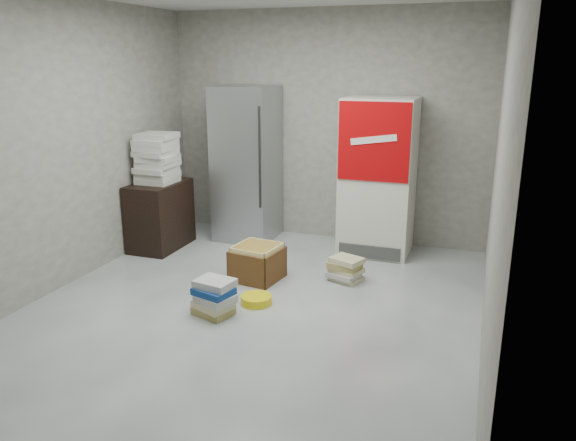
{
  "coord_description": "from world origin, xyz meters",
  "views": [
    {
      "loc": [
        1.9,
        -4.21,
        2.2
      ],
      "look_at": [
        0.15,
        0.7,
        0.7
      ],
      "focal_mm": 35.0,
      "sensor_mm": 36.0,
      "label": 1
    }
  ],
  "objects_px": {
    "coke_cooler": "(378,177)",
    "cardboard_box": "(257,265)",
    "steel_fridge": "(247,164)",
    "phonebook_stack_main": "(214,298)",
    "wood_shelf": "(160,215)"
  },
  "relations": [
    {
      "from": "wood_shelf",
      "to": "steel_fridge",
      "type": "bearing_deg",
      "value": 41.31
    },
    {
      "from": "coke_cooler",
      "to": "cardboard_box",
      "type": "distance_m",
      "value": 1.79
    },
    {
      "from": "phonebook_stack_main",
      "to": "cardboard_box",
      "type": "distance_m",
      "value": 0.92
    },
    {
      "from": "phonebook_stack_main",
      "to": "wood_shelf",
      "type": "bearing_deg",
      "value": 149.98
    },
    {
      "from": "steel_fridge",
      "to": "phonebook_stack_main",
      "type": "height_order",
      "value": "steel_fridge"
    },
    {
      "from": "coke_cooler",
      "to": "phonebook_stack_main",
      "type": "distance_m",
      "value": 2.55
    },
    {
      "from": "phonebook_stack_main",
      "to": "coke_cooler",
      "type": "bearing_deg",
      "value": 80.93
    },
    {
      "from": "wood_shelf",
      "to": "phonebook_stack_main",
      "type": "distance_m",
      "value": 2.11
    },
    {
      "from": "coke_cooler",
      "to": "phonebook_stack_main",
      "type": "bearing_deg",
      "value": -114.53
    },
    {
      "from": "steel_fridge",
      "to": "phonebook_stack_main",
      "type": "bearing_deg",
      "value": -73.98
    },
    {
      "from": "steel_fridge",
      "to": "phonebook_stack_main",
      "type": "distance_m",
      "value": 2.44
    },
    {
      "from": "phonebook_stack_main",
      "to": "cardboard_box",
      "type": "height_order",
      "value": "cardboard_box"
    },
    {
      "from": "phonebook_stack_main",
      "to": "cardboard_box",
      "type": "relative_size",
      "value": 0.82
    },
    {
      "from": "coke_cooler",
      "to": "cardboard_box",
      "type": "bearing_deg",
      "value": -127.08
    },
    {
      "from": "coke_cooler",
      "to": "wood_shelf",
      "type": "height_order",
      "value": "coke_cooler"
    }
  ]
}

